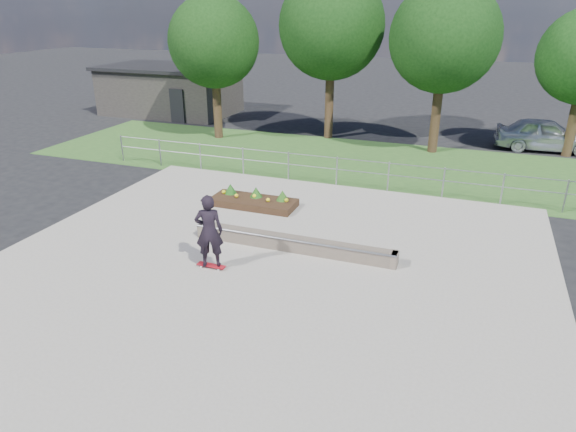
# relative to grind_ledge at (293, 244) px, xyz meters

# --- Properties ---
(ground) EXTENTS (120.00, 120.00, 0.00)m
(ground) POSITION_rel_grind_ledge_xyz_m (-0.35, -1.50, -0.26)
(ground) COLOR black
(ground) RESTS_ON ground
(grass_verge) EXTENTS (30.00, 8.00, 0.02)m
(grass_verge) POSITION_rel_grind_ledge_xyz_m (-0.35, 9.50, -0.25)
(grass_verge) COLOR #2C5220
(grass_verge) RESTS_ON ground
(concrete_slab) EXTENTS (15.00, 15.00, 0.06)m
(concrete_slab) POSITION_rel_grind_ledge_xyz_m (-0.35, -1.50, -0.23)
(concrete_slab) COLOR gray
(concrete_slab) RESTS_ON ground
(fence) EXTENTS (20.06, 0.06, 1.20)m
(fence) POSITION_rel_grind_ledge_xyz_m (-0.35, 6.00, 0.51)
(fence) COLOR #93969B
(fence) RESTS_ON ground
(building) EXTENTS (8.40, 5.40, 3.00)m
(building) POSITION_rel_grind_ledge_xyz_m (-14.34, 16.50, 1.25)
(building) COLOR #292724
(building) RESTS_ON ground
(tree_far_left) EXTENTS (4.55, 4.55, 7.15)m
(tree_far_left) POSITION_rel_grind_ledge_xyz_m (-8.35, 11.50, 4.59)
(tree_far_left) COLOR #332114
(tree_far_left) RESTS_ON ground
(tree_mid_left) EXTENTS (5.25, 5.25, 8.25)m
(tree_mid_left) POSITION_rel_grind_ledge_xyz_m (-2.85, 13.50, 5.34)
(tree_mid_left) COLOR #322014
(tree_mid_left) RESTS_ON ground
(tree_mid_right) EXTENTS (4.90, 4.90, 7.70)m
(tree_mid_right) POSITION_rel_grind_ledge_xyz_m (2.65, 12.50, 4.97)
(tree_mid_right) COLOR #302013
(tree_mid_right) RESTS_ON ground
(grind_ledge) EXTENTS (6.00, 0.44, 0.43)m
(grind_ledge) POSITION_rel_grind_ledge_xyz_m (0.00, 0.00, 0.00)
(grind_ledge) COLOR brown
(grind_ledge) RESTS_ON concrete_slab
(planter_bed) EXTENTS (3.00, 1.20, 0.61)m
(planter_bed) POSITION_rel_grind_ledge_xyz_m (-2.49, 2.87, -0.02)
(planter_bed) COLOR black
(planter_bed) RESTS_ON concrete_slab
(skateboarder) EXTENTS (0.86, 0.72, 2.09)m
(skateboarder) POSITION_rel_grind_ledge_xyz_m (-1.69, -1.77, 0.87)
(skateboarder) COLOR silver
(skateboarder) RESTS_ON concrete_slab
(parked_car) EXTENTS (4.68, 2.10, 1.56)m
(parked_car) POSITION_rel_grind_ledge_xyz_m (7.71, 14.70, 0.52)
(parked_car) COLOR #B5BABF
(parked_car) RESTS_ON ground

